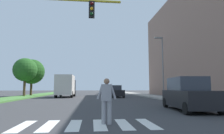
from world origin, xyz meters
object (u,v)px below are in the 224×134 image
Objects in this scene: tree_far at (25,70)px; tree_distant at (32,72)px; suv_crossing at (188,95)px; pedestrian_performer at (107,99)px; sedan_midblock at (115,92)px; sedan_distant at (106,91)px; street_lamp_right at (162,61)px; sedan_far_horizon at (105,90)px; truck_box_delivery at (66,86)px.

tree_far is 2.27m from tree_distant.
pedestrian_performer is at bearing -143.79° from suv_crossing.
sedan_midblock is at bearing 98.43° from suv_crossing.
suv_crossing is at bearing -81.57° from sedan_midblock.
pedestrian_performer is 6.45m from suv_crossing.
tree_distant is 14.85m from sedan_distant.
sedan_far_horizon is (-5.27, 24.92, -3.82)m from street_lamp_right.
sedan_midblock is (-2.42, 16.30, -0.14)m from suv_crossing.
sedan_midblock is at bearing -87.95° from sedan_distant.
tree_far is 0.75× the size of street_lamp_right.
tree_far reaches higher than suv_crossing.
tree_far reaches higher than sedan_far_horizon.
sedan_midblock is (13.26, -2.51, -3.23)m from tree_far.
tree_far is at bearing -143.34° from sedan_distant.
sedan_distant is (12.54, 7.30, -3.18)m from tree_distant.
street_lamp_right is 4.44× the size of pedestrian_performer.
pedestrian_performer is 0.35× the size of suv_crossing.
tree_far is 6.78m from truck_box_delivery.
sedan_midblock is at bearing 138.20° from street_lamp_right.
sedan_far_horizon is (0.02, 20.19, -0.01)m from sedan_midblock.
pedestrian_performer is at bearing -93.98° from sedan_far_horizon.
tree_far reaches higher than truck_box_delivery.
sedan_distant is 0.72× the size of truck_box_delivery.
tree_far is at bearing -97.45° from tree_distant.
pedestrian_performer is 0.37× the size of sedan_far_horizon.
truck_box_delivery is at bearing 154.17° from street_lamp_right.
suv_crossing is at bearing -50.19° from tree_far.
truck_box_delivery reaches higher than sedan_distant.
tree_distant is 1.25× the size of sedan_midblock.
truck_box_delivery is at bearing -11.56° from tree_far.
sedan_midblock reaches higher than sedan_distant.
street_lamp_right is 1.62× the size of sedan_midblock.
suv_crossing is at bearing -103.93° from street_lamp_right.
sedan_far_horizon is at bearing 49.92° from tree_distant.
tree_distant is 1.27× the size of sedan_far_horizon.
tree_far is 19.92m from street_lamp_right.
sedan_distant is at bearing 85.82° from pedestrian_performer.
sedan_midblock is (-5.29, 4.73, -3.81)m from street_lamp_right.
sedan_far_horizon is at bearing 86.02° from pedestrian_performer.
pedestrian_performer is at bearing -65.15° from tree_far.
street_lamp_right is at bearing -27.46° from tree_distant.
sedan_distant is 12.71m from truck_box_delivery.
street_lamp_right reaches higher than suv_crossing.
suv_crossing is at bearing -86.24° from sedan_far_horizon.
street_lamp_right is at bearing 62.31° from pedestrian_performer.
street_lamp_right is 1.21× the size of truck_box_delivery.
suv_crossing is (15.38, -21.06, -3.00)m from tree_distant.
sedan_distant is (-2.85, 28.36, -0.17)m from suv_crossing.
sedan_distant is at bearing 92.05° from sedan_midblock.
tree_distant is at bearing -130.08° from sedan_far_horizon.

